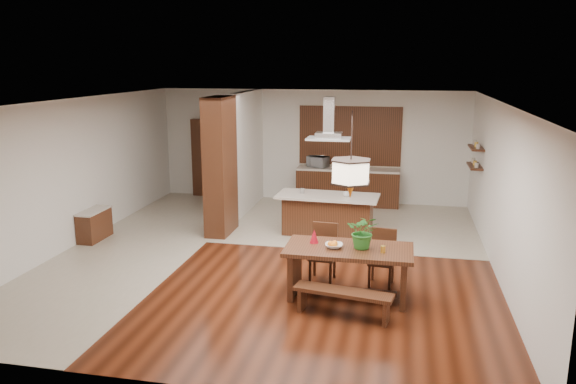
% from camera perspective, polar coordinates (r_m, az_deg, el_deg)
% --- Properties ---
extents(room_shell, '(9.00, 9.04, 2.92)m').
position_cam_1_polar(room_shell, '(10.23, -1.65, 4.51)').
color(room_shell, '#341409').
rests_on(room_shell, ground).
extents(tile_hallway, '(2.50, 9.00, 0.01)m').
position_cam_1_polar(tile_hallway, '(11.64, -14.94, -5.29)').
color(tile_hallway, '#BAAF9B').
rests_on(tile_hallway, ground).
extents(tile_kitchen, '(5.50, 4.00, 0.01)m').
position_cam_1_polar(tile_kitchen, '(12.90, 6.40, -3.13)').
color(tile_kitchen, '#BAAF9B').
rests_on(tile_kitchen, ground).
extents(soffit_band, '(8.00, 9.00, 0.02)m').
position_cam_1_polar(soffit_band, '(10.14, -1.68, 9.12)').
color(soffit_band, '#432710').
rests_on(soffit_band, room_shell).
extents(partition_pier, '(0.45, 1.00, 2.90)m').
position_cam_1_polar(partition_pier, '(11.85, -6.90, 2.60)').
color(partition_pier, black).
rests_on(partition_pier, ground).
extents(partition_stub, '(0.18, 2.40, 2.90)m').
position_cam_1_polar(partition_stub, '(13.83, -4.15, 4.15)').
color(partition_stub, silver).
rests_on(partition_stub, ground).
extents(hallway_console, '(0.37, 0.88, 0.63)m').
position_cam_1_polar(hallway_console, '(12.22, -19.07, -3.19)').
color(hallway_console, black).
rests_on(hallway_console, ground).
extents(hallway_doorway, '(1.10, 0.20, 2.10)m').
position_cam_1_polar(hallway_doorway, '(15.32, -7.70, 3.42)').
color(hallway_doorway, black).
rests_on(hallway_doorway, ground).
extents(rear_counter, '(2.60, 0.62, 0.95)m').
position_cam_1_polar(rear_counter, '(14.45, 6.09, 0.56)').
color(rear_counter, black).
rests_on(rear_counter, ground).
extents(kitchen_window, '(2.60, 0.08, 1.50)m').
position_cam_1_polar(kitchen_window, '(14.48, 6.32, 5.71)').
color(kitchen_window, olive).
rests_on(kitchen_window, room_shell).
extents(shelf_lower, '(0.26, 0.90, 0.04)m').
position_cam_1_polar(shelf_lower, '(12.73, 18.44, 2.51)').
color(shelf_lower, black).
rests_on(shelf_lower, room_shell).
extents(shelf_upper, '(0.26, 0.90, 0.04)m').
position_cam_1_polar(shelf_upper, '(12.67, 18.57, 4.29)').
color(shelf_upper, black).
rests_on(shelf_upper, room_shell).
extents(dining_table, '(1.95, 0.97, 0.81)m').
position_cam_1_polar(dining_table, '(8.75, 6.16, -6.98)').
color(dining_table, black).
rests_on(dining_table, ground).
extents(dining_bench, '(1.46, 0.55, 0.40)m').
position_cam_1_polar(dining_bench, '(8.25, 5.61, -11.20)').
color(dining_bench, black).
rests_on(dining_bench, ground).
extents(dining_chair_left, '(0.45, 0.45, 0.96)m').
position_cam_1_polar(dining_chair_left, '(9.39, 3.54, -6.24)').
color(dining_chair_left, black).
rests_on(dining_chair_left, ground).
extents(dining_chair_right, '(0.45, 0.45, 0.92)m').
position_cam_1_polar(dining_chair_right, '(9.32, 9.50, -6.67)').
color(dining_chair_right, black).
rests_on(dining_chair_right, ground).
extents(pendant_lantern, '(0.64, 0.64, 1.31)m').
position_cam_1_polar(pendant_lantern, '(8.33, 6.44, 3.75)').
color(pendant_lantern, '#FFE9C3').
rests_on(pendant_lantern, room_shell).
extents(foliage_plant, '(0.50, 0.44, 0.53)m').
position_cam_1_polar(foliage_plant, '(8.59, 7.68, -4.00)').
color(foliage_plant, '#276E24').
rests_on(foliage_plant, dining_table).
extents(fruit_bowl, '(0.29, 0.29, 0.07)m').
position_cam_1_polar(fruit_bowl, '(8.64, 4.69, -5.46)').
color(fruit_bowl, beige).
rests_on(fruit_bowl, dining_table).
extents(napkin_cone, '(0.17, 0.17, 0.22)m').
position_cam_1_polar(napkin_cone, '(8.83, 2.68, -4.50)').
color(napkin_cone, '#A00B19').
rests_on(napkin_cone, dining_table).
extents(gold_ornament, '(0.08, 0.08, 0.10)m').
position_cam_1_polar(gold_ornament, '(8.52, 9.63, -5.75)').
color(gold_ornament, gold).
rests_on(gold_ornament, dining_table).
extents(kitchen_island, '(2.15, 1.01, 0.87)m').
position_cam_1_polar(kitchen_island, '(11.89, 4.05, -2.26)').
color(kitchen_island, black).
rests_on(kitchen_island, ground).
extents(range_hood, '(0.90, 0.55, 0.87)m').
position_cam_1_polar(range_hood, '(11.53, 4.22, 7.46)').
color(range_hood, silver).
rests_on(range_hood, room_shell).
extents(island_cup, '(0.14, 0.14, 0.10)m').
position_cam_1_polar(island_cup, '(11.64, 5.95, -0.21)').
color(island_cup, white).
rests_on(island_cup, kitchen_island).
extents(microwave, '(0.60, 0.52, 0.28)m').
position_cam_1_polar(microwave, '(14.45, 3.04, 3.11)').
color(microwave, '#B5B7BC').
rests_on(microwave, rear_counter).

